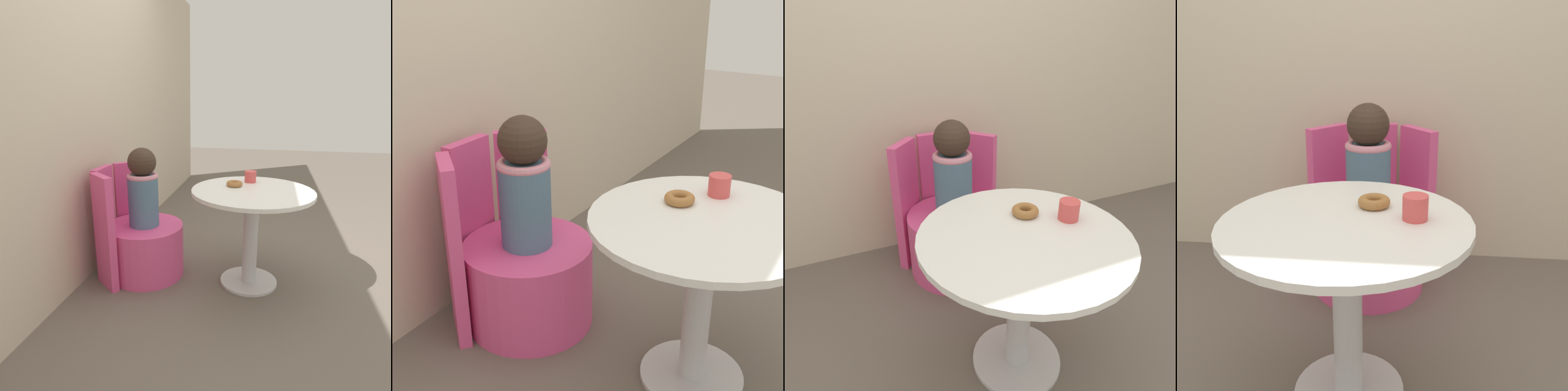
% 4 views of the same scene
% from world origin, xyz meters
% --- Properties ---
extents(back_wall, '(6.00, 0.06, 2.40)m').
position_xyz_m(back_wall, '(0.00, 1.13, 1.20)').
color(back_wall, beige).
rests_on(back_wall, ground_plane).
extents(round_table, '(0.77, 0.77, 0.64)m').
position_xyz_m(round_table, '(-0.05, 0.01, 0.49)').
color(round_table, silver).
rests_on(round_table, ground_plane).
extents(tub_chair, '(0.53, 0.53, 0.36)m').
position_xyz_m(tub_chair, '(-0.07, 0.73, 0.18)').
color(tub_chair, '#E54C8C').
rests_on(tub_chair, ground_plane).
extents(booth_backrest, '(0.62, 0.23, 0.75)m').
position_xyz_m(booth_backrest, '(-0.07, 0.94, 0.37)').
color(booth_backrest, '#E54C8C').
rests_on(booth_backrest, ground_plane).
extents(child_figure, '(0.21, 0.21, 0.53)m').
position_xyz_m(child_figure, '(-0.07, 0.73, 0.62)').
color(child_figure, slate).
rests_on(child_figure, tub_chair).
extents(donut, '(0.11, 0.11, 0.03)m').
position_xyz_m(donut, '(0.02, 0.13, 0.66)').
color(donut, '#9E6633').
rests_on(donut, round_table).
extents(cup, '(0.08, 0.08, 0.08)m').
position_xyz_m(cup, '(0.15, 0.04, 0.68)').
color(cup, '#DB4C4C').
rests_on(cup, round_table).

